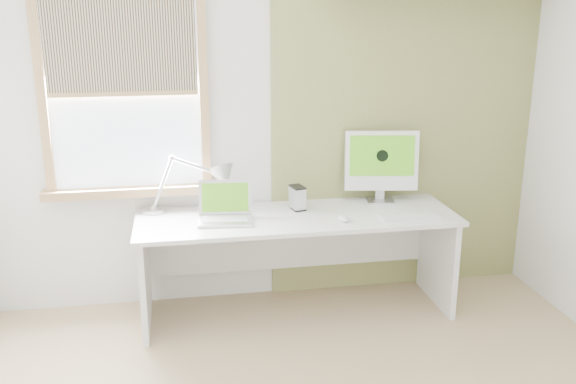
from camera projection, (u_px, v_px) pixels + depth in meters
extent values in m
cube|color=silver|center=(271.00, 124.00, 4.51)|extent=(4.00, 0.02, 2.60)
cube|color=olive|center=(405.00, 121.00, 4.66)|extent=(2.00, 0.02, 2.60)
cube|color=#AA7F51|center=(42.00, 95.00, 4.15)|extent=(0.06, 0.06, 1.42)
cube|color=#AA7F51|center=(204.00, 92.00, 4.33)|extent=(0.06, 0.06, 1.42)
cube|color=#AA7F51|center=(131.00, 191.00, 4.41)|extent=(1.20, 0.14, 0.06)
cube|color=#D1E2F9|center=(125.00, 93.00, 4.25)|extent=(1.00, 0.01, 1.30)
cube|color=beige|center=(121.00, 44.00, 4.12)|extent=(0.98, 0.02, 0.65)
cube|color=#AA7F51|center=(124.00, 94.00, 4.21)|extent=(0.98, 0.03, 0.03)
cube|color=silver|center=(297.00, 218.00, 4.34)|extent=(2.20, 0.70, 0.03)
cube|color=silver|center=(145.00, 277.00, 4.27)|extent=(0.04, 0.64, 0.70)
cube|color=silver|center=(437.00, 257.00, 4.62)|extent=(0.04, 0.64, 0.70)
cube|color=silver|center=(289.00, 238.00, 4.72)|extent=(2.08, 0.02, 0.48)
cylinder|color=#B5B8BA|center=(154.00, 210.00, 4.41)|extent=(0.17, 0.17, 0.02)
sphere|color=#B5B8BA|center=(154.00, 208.00, 4.40)|extent=(0.05, 0.05, 0.05)
cylinder|color=#B5B8BA|center=(163.00, 183.00, 4.36)|extent=(0.17, 0.03, 0.36)
sphere|color=#B5B8BA|center=(172.00, 158.00, 4.33)|extent=(0.04, 0.04, 0.04)
cylinder|color=#B5B8BA|center=(196.00, 166.00, 4.35)|extent=(0.33, 0.07, 0.14)
sphere|color=#B5B8BA|center=(219.00, 174.00, 4.38)|extent=(0.04, 0.04, 0.04)
cone|color=#B5B8BA|center=(224.00, 178.00, 4.39)|extent=(0.26, 0.29, 0.22)
cube|color=#B5B8BA|center=(225.00, 220.00, 4.21)|extent=(0.38, 0.28, 0.02)
cube|color=#B2B5B7|center=(225.00, 219.00, 4.20)|extent=(0.32, 0.18, 0.00)
cube|color=#B5B8BA|center=(225.00, 197.00, 4.29)|extent=(0.36, 0.11, 0.23)
cube|color=#397811|center=(225.00, 197.00, 4.28)|extent=(0.32, 0.09, 0.19)
cylinder|color=#B5B8BA|center=(294.00, 206.00, 4.50)|extent=(0.08, 0.08, 0.02)
cube|color=#B5B8BA|center=(294.00, 198.00, 4.49)|extent=(0.06, 0.02, 0.11)
cube|color=#194C99|center=(294.00, 198.00, 4.48)|extent=(0.04, 0.01, 0.08)
cube|color=#B5B8BA|center=(297.00, 198.00, 4.45)|extent=(0.11, 0.14, 0.17)
cube|color=black|center=(297.00, 187.00, 4.42)|extent=(0.11, 0.15, 0.01)
cube|color=black|center=(297.00, 208.00, 4.47)|extent=(0.11, 0.15, 0.01)
cube|color=#B5B8BA|center=(380.00, 200.00, 4.65)|extent=(0.22, 0.20, 0.01)
cube|color=#B5B8BA|center=(380.00, 187.00, 4.65)|extent=(0.07, 0.03, 0.17)
cube|color=white|center=(381.00, 161.00, 4.59)|extent=(0.54, 0.18, 0.44)
cube|color=#397811|center=(382.00, 156.00, 4.54)|extent=(0.47, 0.11, 0.29)
cylinder|color=black|center=(382.00, 156.00, 4.54)|extent=(0.09, 0.02, 0.09)
cube|color=white|center=(410.00, 216.00, 4.29)|extent=(0.43, 0.14, 0.02)
cube|color=white|center=(410.00, 215.00, 4.29)|extent=(0.40, 0.11, 0.00)
ellipsoid|color=white|center=(344.00, 218.00, 4.22)|extent=(0.08, 0.12, 0.03)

